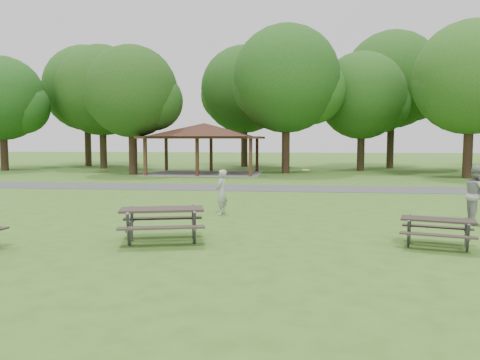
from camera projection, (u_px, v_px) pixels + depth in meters
The scene contains 17 objects.
ground at pixel (177, 251), 10.76m from camera, with size 160.00×160.00×0.00m, color #39661D.
asphalt_path at pixel (243, 188), 24.61m from camera, with size 120.00×3.20×0.02m, color #434345.
pavilion at pixel (205, 132), 34.70m from camera, with size 8.60×7.01×3.76m.
tree_row_b at pixel (3, 101), 37.95m from camera, with size 7.14×6.80×9.28m.
tree_row_c at pixel (103, 93), 40.52m from camera, with size 8.19×7.80×10.67m.
tree_row_d at pixel (133, 94), 33.58m from camera, with size 6.93×6.60×9.27m.
tree_row_e at pixel (288, 82), 34.69m from camera, with size 8.40×8.00×11.02m.
tree_row_f at pixel (363, 98), 37.54m from camera, with size 7.35×7.00×9.55m.
tree_row_g at pixel (472, 81), 30.37m from camera, with size 7.77×7.40×10.25m.
tree_deep_a at pixel (88, 91), 44.28m from camera, with size 8.40×8.00×11.38m.
tree_deep_b at pixel (245, 92), 43.06m from camera, with size 8.40×8.00×11.13m.
tree_deep_c at pixel (393, 83), 40.51m from camera, with size 8.82×8.40×11.90m.
picnic_table_middle at pixel (162, 216), 11.61m from camera, with size 2.37×2.08×0.88m.
picnic_table_far at pixel (438, 226), 11.05m from camera, with size 1.93×1.71×0.71m.
frisbee_in_flight at pixel (306, 170), 15.20m from camera, with size 0.33×0.33×0.02m.
frisbee_thrower at pixel (221, 192), 15.94m from camera, with size 0.56×0.37×1.53m, color #A8A8AB.
frisbee_catcher at pixel (477, 195), 14.06m from camera, with size 0.87×0.68×1.79m, color #939496.
Camera 1 is at (2.68, -10.33, 2.56)m, focal length 35.00 mm.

